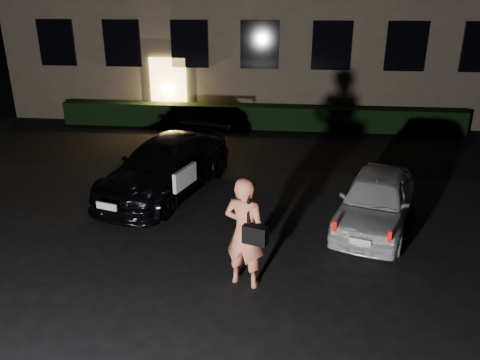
# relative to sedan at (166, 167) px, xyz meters

# --- Properties ---
(ground) EXTENTS (80.00, 80.00, 0.00)m
(ground) POSITION_rel_sedan_xyz_m (1.79, -4.00, -0.67)
(ground) COLOR black
(ground) RESTS_ON ground
(hedge) EXTENTS (15.00, 0.70, 0.85)m
(hedge) POSITION_rel_sedan_xyz_m (1.79, 6.50, -0.24)
(hedge) COLOR black
(hedge) RESTS_ON ground
(sedan) EXTENTS (3.07, 4.95, 1.34)m
(sedan) POSITION_rel_sedan_xyz_m (0.00, 0.00, 0.00)
(sedan) COLOR black
(sedan) RESTS_ON ground
(hatch) EXTENTS (2.38, 3.74, 1.19)m
(hatch) POSITION_rel_sedan_xyz_m (4.93, -1.36, -0.08)
(hatch) COLOR silver
(hatch) RESTS_ON ground
(man) EXTENTS (0.83, 0.68, 1.97)m
(man) POSITION_rel_sedan_xyz_m (2.39, -3.88, 0.32)
(man) COLOR #E97A58
(man) RESTS_ON ground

